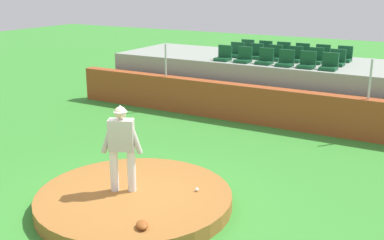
{
  "coord_description": "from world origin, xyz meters",
  "views": [
    {
      "loc": [
        5.19,
        -6.81,
        4.23
      ],
      "look_at": [
        0.0,
        2.26,
        1.18
      ],
      "focal_mm": 44.73,
      "sensor_mm": 36.0,
      "label": 1
    }
  ],
  "objects_px": {
    "stadium_chair_4": "(307,63)",
    "stadium_chair_15": "(301,54)",
    "fielding_glove": "(142,225)",
    "stadium_chair_7": "(255,54)",
    "baseball": "(197,190)",
    "stadium_chair_11": "(337,60)",
    "stadium_chair_6": "(236,52)",
    "stadium_chair_0": "(224,56)",
    "stadium_chair_2": "(265,59)",
    "stadium_chair_14": "(282,52)",
    "stadium_chair_17": "(344,57)",
    "pitcher": "(122,142)",
    "stadium_chair_16": "(322,55)",
    "stadium_chair_9": "(294,57)",
    "stadium_chair_3": "(286,61)",
    "stadium_chair_12": "(247,49)",
    "stadium_chair_5": "(329,65)",
    "stadium_chair_13": "(264,51)",
    "stadium_chair_1": "(244,57)",
    "stadium_chair_8": "(274,55)",
    "stadium_chair_10": "(315,59)"
  },
  "relations": [
    {
      "from": "stadium_chair_2",
      "to": "stadium_chair_10",
      "type": "height_order",
      "value": "same"
    },
    {
      "from": "pitcher",
      "to": "stadium_chair_16",
      "type": "distance_m",
      "value": 9.41
    },
    {
      "from": "stadium_chair_5",
      "to": "stadium_chair_6",
      "type": "height_order",
      "value": "same"
    },
    {
      "from": "baseball",
      "to": "stadium_chair_7",
      "type": "height_order",
      "value": "stadium_chair_7"
    },
    {
      "from": "baseball",
      "to": "stadium_chair_6",
      "type": "relative_size",
      "value": 0.15
    },
    {
      "from": "stadium_chair_5",
      "to": "stadium_chair_15",
      "type": "distance_m",
      "value": 2.27
    },
    {
      "from": "baseball",
      "to": "stadium_chair_7",
      "type": "bearing_deg",
      "value": 104.77
    },
    {
      "from": "stadium_chair_0",
      "to": "stadium_chair_2",
      "type": "xyz_separation_m",
      "value": [
        1.45,
        0.03,
        0.0
      ]
    },
    {
      "from": "stadium_chair_4",
      "to": "stadium_chair_17",
      "type": "height_order",
      "value": "same"
    },
    {
      "from": "stadium_chair_2",
      "to": "stadium_chair_3",
      "type": "xyz_separation_m",
      "value": [
        0.7,
        -0.05,
        0.0
      ]
    },
    {
      "from": "fielding_glove",
      "to": "stadium_chair_6",
      "type": "distance_m",
      "value": 9.95
    },
    {
      "from": "stadium_chair_1",
      "to": "stadium_chair_8",
      "type": "distance_m",
      "value": 1.16
    },
    {
      "from": "stadium_chair_13",
      "to": "stadium_chair_16",
      "type": "bearing_deg",
      "value": 179.89
    },
    {
      "from": "baseball",
      "to": "stadium_chair_3",
      "type": "distance_m",
      "value": 7.02
    },
    {
      "from": "stadium_chair_0",
      "to": "stadium_chair_6",
      "type": "xyz_separation_m",
      "value": [
        0.03,
        0.92,
        0.0
      ]
    },
    {
      "from": "stadium_chair_7",
      "to": "stadium_chair_2",
      "type": "bearing_deg",
      "value": 128.13
    },
    {
      "from": "stadium_chair_2",
      "to": "stadium_chair_16",
      "type": "xyz_separation_m",
      "value": [
        1.35,
        1.76,
        0.0
      ]
    },
    {
      "from": "stadium_chair_5",
      "to": "stadium_chair_9",
      "type": "height_order",
      "value": "same"
    },
    {
      "from": "stadium_chair_15",
      "to": "stadium_chair_16",
      "type": "relative_size",
      "value": 1.0
    },
    {
      "from": "stadium_chair_16",
      "to": "stadium_chair_17",
      "type": "xyz_separation_m",
      "value": [
        0.73,
        -0.0,
        0.0
      ]
    },
    {
      "from": "baseball",
      "to": "stadium_chair_1",
      "type": "xyz_separation_m",
      "value": [
        -2.07,
        6.83,
        1.51
      ]
    },
    {
      "from": "baseball",
      "to": "stadium_chair_11",
      "type": "relative_size",
      "value": 0.15
    },
    {
      "from": "stadium_chair_4",
      "to": "stadium_chair_5",
      "type": "relative_size",
      "value": 1.0
    },
    {
      "from": "stadium_chair_7",
      "to": "stadium_chair_9",
      "type": "relative_size",
      "value": 1.0
    },
    {
      "from": "stadium_chair_5",
      "to": "stadium_chair_13",
      "type": "height_order",
      "value": "same"
    },
    {
      "from": "stadium_chair_9",
      "to": "pitcher",
      "type": "bearing_deg",
      "value": 85.96
    },
    {
      "from": "stadium_chair_6",
      "to": "stadium_chair_4",
      "type": "bearing_deg",
      "value": 161.72
    },
    {
      "from": "fielding_glove",
      "to": "stadium_chair_8",
      "type": "relative_size",
      "value": 0.6
    },
    {
      "from": "stadium_chair_3",
      "to": "stadium_chair_8",
      "type": "relative_size",
      "value": 1.0
    },
    {
      "from": "fielding_glove",
      "to": "stadium_chair_14",
      "type": "height_order",
      "value": "stadium_chair_14"
    },
    {
      "from": "stadium_chair_3",
      "to": "stadium_chair_14",
      "type": "relative_size",
      "value": 1.0
    },
    {
      "from": "fielding_glove",
      "to": "stadium_chair_12",
      "type": "bearing_deg",
      "value": 150.74
    },
    {
      "from": "stadium_chair_2",
      "to": "stadium_chair_12",
      "type": "xyz_separation_m",
      "value": [
        -1.42,
        1.79,
        0.0
      ]
    },
    {
      "from": "stadium_chair_6",
      "to": "fielding_glove",
      "type": "bearing_deg",
      "value": 105.78
    },
    {
      "from": "fielding_glove",
      "to": "stadium_chair_4",
      "type": "relative_size",
      "value": 0.6
    },
    {
      "from": "pitcher",
      "to": "stadium_chair_10",
      "type": "distance_m",
      "value": 8.55
    },
    {
      "from": "stadium_chair_17",
      "to": "stadium_chair_11",
      "type": "bearing_deg",
      "value": 88.85
    },
    {
      "from": "fielding_glove",
      "to": "stadium_chair_7",
      "type": "distance_m",
      "value": 9.79
    },
    {
      "from": "stadium_chair_2",
      "to": "stadium_chair_6",
      "type": "distance_m",
      "value": 1.68
    },
    {
      "from": "baseball",
      "to": "stadium_chair_17",
      "type": "height_order",
      "value": "stadium_chair_17"
    },
    {
      "from": "baseball",
      "to": "stadium_chair_3",
      "type": "xyz_separation_m",
      "value": [
        -0.65,
        6.82,
        1.51
      ]
    },
    {
      "from": "stadium_chair_4",
      "to": "stadium_chair_13",
      "type": "height_order",
      "value": "same"
    },
    {
      "from": "baseball",
      "to": "stadium_chair_4",
      "type": "xyz_separation_m",
      "value": [
        0.03,
        6.84,
        1.51
      ]
    },
    {
      "from": "fielding_glove",
      "to": "stadium_chair_14",
      "type": "bearing_deg",
      "value": 143.42
    },
    {
      "from": "stadium_chair_2",
      "to": "stadium_chair_0",
      "type": "bearing_deg",
      "value": 1.27
    },
    {
      "from": "stadium_chair_3",
      "to": "stadium_chair_16",
      "type": "bearing_deg",
      "value": -109.73
    },
    {
      "from": "stadium_chair_4",
      "to": "stadium_chair_15",
      "type": "xyz_separation_m",
      "value": [
        -0.73,
        1.79,
        0.0
      ]
    },
    {
      "from": "stadium_chair_12",
      "to": "stadium_chair_4",
      "type": "bearing_deg",
      "value": 146.86
    },
    {
      "from": "stadium_chair_5",
      "to": "stadium_chair_16",
      "type": "relative_size",
      "value": 1.0
    },
    {
      "from": "stadium_chair_4",
      "to": "stadium_chair_7",
      "type": "height_order",
      "value": "same"
    }
  ]
}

